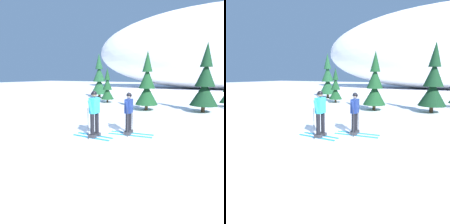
# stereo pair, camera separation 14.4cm
# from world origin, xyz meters

# --- Properties ---
(ground_plane) EXTENTS (120.00, 120.00, 0.00)m
(ground_plane) POSITION_xyz_m (0.00, 0.00, 0.00)
(ground_plane) COLOR white
(skier_navy_jacket) EXTENTS (1.80, 0.81, 1.69)m
(skier_navy_jacket) POSITION_xyz_m (0.84, 0.05, 0.88)
(skier_navy_jacket) COLOR #2893CC
(skier_navy_jacket) RESTS_ON ground
(skier_cyan_jacket) EXTENTS (1.62, 0.77, 1.78)m
(skier_cyan_jacket) POSITION_xyz_m (-0.18, -0.89, 0.93)
(skier_cyan_jacket) COLOR #2893CC
(skier_cyan_jacket) RESTS_ON ground
(pine_tree_far_left) EXTENTS (1.75, 1.75, 4.53)m
(pine_tree_far_left) POSITION_xyz_m (-6.93, 10.92, 1.89)
(pine_tree_far_left) COLOR #47301E
(pine_tree_far_left) RESTS_ON ground
(pine_tree_left) EXTENTS (1.15, 1.15, 2.97)m
(pine_tree_left) POSITION_xyz_m (-4.52, 8.20, 1.24)
(pine_tree_left) COLOR #47301E
(pine_tree_left) RESTS_ON ground
(pine_tree_center_left) EXTENTS (1.52, 1.52, 3.93)m
(pine_tree_center_left) POSITION_xyz_m (-0.28, 5.90, 1.64)
(pine_tree_center_left) COLOR #47301E
(pine_tree_center_left) RESTS_ON ground
(pine_tree_center_right) EXTENTS (1.69, 1.69, 4.37)m
(pine_tree_center_right) POSITION_xyz_m (3.19, 6.82, 1.83)
(pine_tree_center_right) COLOR #47301E
(pine_tree_center_right) RESTS_ON ground
(snow_ridge_background) EXTENTS (41.94, 16.59, 13.57)m
(snow_ridge_background) POSITION_xyz_m (2.68, 31.91, 6.79)
(snow_ridge_background) COLOR white
(snow_ridge_background) RESTS_ON ground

